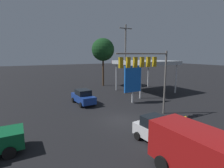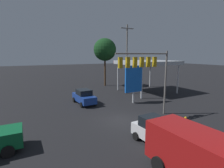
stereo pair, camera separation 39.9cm
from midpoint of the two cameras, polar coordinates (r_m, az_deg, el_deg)
ground_plane at (r=17.90m, az=3.72°, el=-11.72°), size 200.00×200.00×0.00m
traffic_signal_assembly at (r=17.74m, az=11.51°, el=5.59°), size 6.31×0.43×6.89m
utility_pole at (r=29.05m, az=5.23°, el=8.40°), size 2.40×0.26×11.22m
gas_station_canopy at (r=31.00m, az=11.74°, el=6.78°), size 8.75×8.28×5.44m
price_sign at (r=23.56m, az=7.54°, el=1.45°), size 2.60×0.27×5.05m
hatchback_crossing at (r=13.67m, az=14.87°, el=-14.72°), size 2.15×3.90×1.97m
delivery_truck at (r=10.02m, az=32.04°, el=-20.67°), size 2.72×6.87×3.58m
sedan_far at (r=23.56m, az=-8.64°, el=-4.13°), size 2.22×4.48×1.93m
street_tree at (r=36.25m, az=-2.03°, el=11.11°), size 4.60×4.60×9.78m
fire_hydrant at (r=17.82m, az=23.41°, el=-11.12°), size 0.24×0.24×0.88m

